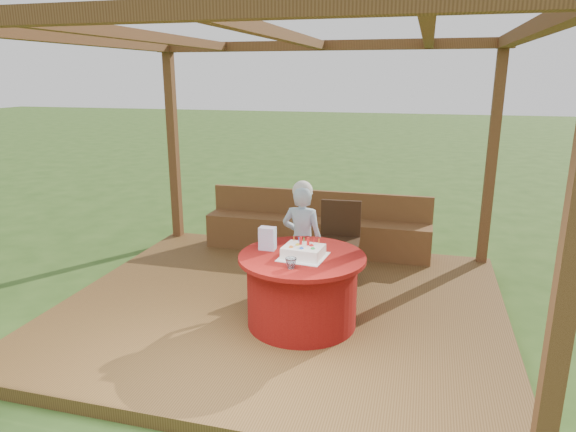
% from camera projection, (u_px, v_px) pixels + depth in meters
% --- Properties ---
extents(ground, '(60.00, 60.00, 0.00)m').
position_uv_depth(ground, '(282.00, 314.00, 5.40)').
color(ground, '#2B4C19').
rests_on(ground, ground).
extents(deck, '(4.50, 4.00, 0.12)m').
position_uv_depth(deck, '(282.00, 308.00, 5.38)').
color(deck, brown).
rests_on(deck, ground).
extents(pergola, '(4.50, 4.00, 2.72)m').
position_uv_depth(pergola, '(281.00, 77.00, 4.76)').
color(pergola, brown).
rests_on(pergola, deck).
extents(bench, '(3.00, 0.42, 0.80)m').
position_uv_depth(bench, '(316.00, 232.00, 6.89)').
color(bench, brown).
rests_on(bench, deck).
extents(table, '(1.19, 1.19, 0.69)m').
position_uv_depth(table, '(302.00, 289.00, 4.84)').
color(table, maroon).
rests_on(table, deck).
extents(chair, '(0.49, 0.49, 0.91)m').
position_uv_depth(chair, '(339.00, 236.00, 5.88)').
color(chair, '#331F10').
rests_on(chair, deck).
extents(elderly_woman, '(0.46, 0.32, 1.25)m').
position_uv_depth(elderly_woman, '(302.00, 238.00, 5.44)').
color(elderly_woman, '#94BFDC').
rests_on(elderly_woman, deck).
extents(birthday_cake, '(0.44, 0.44, 0.18)m').
position_uv_depth(birthday_cake, '(303.00, 252.00, 4.69)').
color(birthday_cake, white).
rests_on(birthday_cake, table).
extents(gift_bag, '(0.16, 0.10, 0.22)m').
position_uv_depth(gift_bag, '(267.00, 238.00, 4.89)').
color(gift_bag, pink).
rests_on(gift_bag, table).
extents(drinking_glass, '(0.11, 0.11, 0.09)m').
position_uv_depth(drinking_glass, '(291.00, 263.00, 4.43)').
color(drinking_glass, white).
rests_on(drinking_glass, table).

